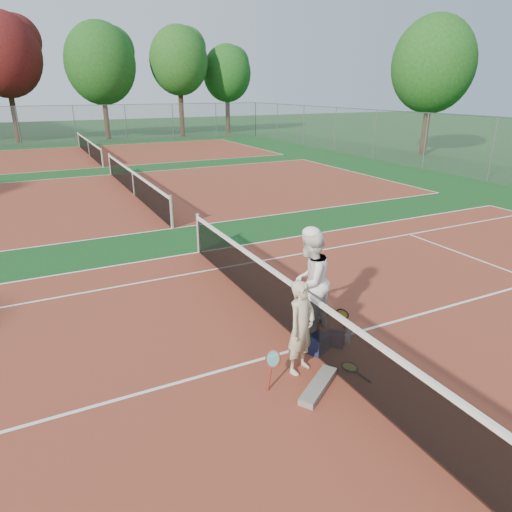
{
  "coord_description": "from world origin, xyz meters",
  "views": [
    {
      "loc": [
        -3.91,
        -5.83,
        4.27
      ],
      "look_at": [
        0.0,
        1.98,
        1.05
      ],
      "focal_mm": 32.0,
      "sensor_mm": 36.0,
      "label": 1
    }
  ],
  "objects_px": {
    "racket_red": "(273,367)",
    "sports_bag_purple": "(335,339)",
    "net_main": "(307,321)",
    "racket_black_held": "(342,321)",
    "player_a": "(301,327)",
    "player_b": "(309,282)",
    "racket_spare": "(350,367)",
    "sports_bag_navy": "(318,344)",
    "water_bottle": "(348,336)"
  },
  "relations": [
    {
      "from": "player_a",
      "to": "sports_bag_purple",
      "type": "height_order",
      "value": "player_a"
    },
    {
      "from": "player_a",
      "to": "player_b",
      "type": "height_order",
      "value": "player_b"
    },
    {
      "from": "racket_spare",
      "to": "sports_bag_purple",
      "type": "distance_m",
      "value": 0.73
    },
    {
      "from": "sports_bag_navy",
      "to": "racket_red",
      "type": "bearing_deg",
      "value": -158.57
    },
    {
      "from": "sports_bag_purple",
      "to": "water_bottle",
      "type": "bearing_deg",
      "value": -15.34
    },
    {
      "from": "player_a",
      "to": "water_bottle",
      "type": "distance_m",
      "value": 1.37
    },
    {
      "from": "player_b",
      "to": "racket_black_held",
      "type": "relative_size",
      "value": 3.6
    },
    {
      "from": "net_main",
      "to": "sports_bag_purple",
      "type": "relative_size",
      "value": 35.79
    },
    {
      "from": "sports_bag_navy",
      "to": "sports_bag_purple",
      "type": "relative_size",
      "value": 1.23
    },
    {
      "from": "water_bottle",
      "to": "net_main",
      "type": "bearing_deg",
      "value": 160.7
    },
    {
      "from": "player_b",
      "to": "water_bottle",
      "type": "distance_m",
      "value": 1.18
    },
    {
      "from": "racket_red",
      "to": "sports_bag_navy",
      "type": "xyz_separation_m",
      "value": [
        1.13,
        0.44,
        -0.13
      ]
    },
    {
      "from": "player_b",
      "to": "sports_bag_purple",
      "type": "bearing_deg",
      "value": 73.13
    },
    {
      "from": "racket_red",
      "to": "racket_spare",
      "type": "bearing_deg",
      "value": -50.43
    },
    {
      "from": "racket_spare",
      "to": "water_bottle",
      "type": "xyz_separation_m",
      "value": [
        0.44,
        0.63,
        0.13
      ]
    },
    {
      "from": "player_b",
      "to": "racket_black_held",
      "type": "bearing_deg",
      "value": 109.7
    },
    {
      "from": "player_a",
      "to": "sports_bag_purple",
      "type": "xyz_separation_m",
      "value": [
        0.94,
        0.35,
        -0.65
      ]
    },
    {
      "from": "sports_bag_navy",
      "to": "water_bottle",
      "type": "height_order",
      "value": "water_bottle"
    },
    {
      "from": "net_main",
      "to": "player_b",
      "type": "xyz_separation_m",
      "value": [
        0.35,
        0.52,
        0.46
      ]
    },
    {
      "from": "net_main",
      "to": "racket_black_held",
      "type": "bearing_deg",
      "value": 5.85
    },
    {
      "from": "net_main",
      "to": "player_a",
      "type": "distance_m",
      "value": 0.76
    },
    {
      "from": "net_main",
      "to": "racket_black_held",
      "type": "distance_m",
      "value": 0.85
    },
    {
      "from": "player_b",
      "to": "player_a",
      "type": "bearing_deg",
      "value": 25.3
    },
    {
      "from": "racket_red",
      "to": "racket_black_held",
      "type": "xyz_separation_m",
      "value": [
        1.84,
        0.73,
        -0.01
      ]
    },
    {
      "from": "racket_black_held",
      "to": "sports_bag_navy",
      "type": "distance_m",
      "value": 0.78
    },
    {
      "from": "racket_red",
      "to": "sports_bag_purple",
      "type": "distance_m",
      "value": 1.58
    },
    {
      "from": "player_a",
      "to": "racket_spare",
      "type": "xyz_separation_m",
      "value": [
        0.74,
        -0.34,
        -0.75
      ]
    },
    {
      "from": "sports_bag_navy",
      "to": "racket_black_held",
      "type": "bearing_deg",
      "value": 22.18
    },
    {
      "from": "racket_spare",
      "to": "player_a",
      "type": "bearing_deg",
      "value": 59.55
    },
    {
      "from": "racket_red",
      "to": "player_a",
      "type": "bearing_deg",
      "value": -29.02
    },
    {
      "from": "player_a",
      "to": "player_b",
      "type": "bearing_deg",
      "value": 28.65
    },
    {
      "from": "player_a",
      "to": "water_bottle",
      "type": "xyz_separation_m",
      "value": [
        1.18,
        0.29,
        -0.62
      ]
    },
    {
      "from": "racket_red",
      "to": "racket_spare",
      "type": "height_order",
      "value": "racket_red"
    },
    {
      "from": "racket_red",
      "to": "player_b",
      "type": "bearing_deg",
      "value": -0.27
    },
    {
      "from": "racket_red",
      "to": "racket_black_held",
      "type": "bearing_deg",
      "value": -18.85
    },
    {
      "from": "racket_red",
      "to": "water_bottle",
      "type": "height_order",
      "value": "racket_red"
    },
    {
      "from": "player_a",
      "to": "racket_red",
      "type": "relative_size",
      "value": 2.79
    },
    {
      "from": "net_main",
      "to": "racket_black_held",
      "type": "relative_size",
      "value": 20.26
    },
    {
      "from": "player_b",
      "to": "sports_bag_purple",
      "type": "height_order",
      "value": "player_b"
    },
    {
      "from": "player_b",
      "to": "racket_red",
      "type": "height_order",
      "value": "player_b"
    },
    {
      "from": "player_a",
      "to": "racket_black_held",
      "type": "height_order",
      "value": "player_a"
    },
    {
      "from": "sports_bag_navy",
      "to": "sports_bag_purple",
      "type": "distance_m",
      "value": 0.38
    },
    {
      "from": "net_main",
      "to": "racket_red",
      "type": "distance_m",
      "value": 1.24
    },
    {
      "from": "water_bottle",
      "to": "racket_spare",
      "type": "bearing_deg",
      "value": -125.09
    },
    {
      "from": "net_main",
      "to": "sports_bag_purple",
      "type": "xyz_separation_m",
      "value": [
        0.47,
        -0.18,
        -0.39
      ]
    },
    {
      "from": "net_main",
      "to": "sports_bag_purple",
      "type": "height_order",
      "value": "net_main"
    },
    {
      "from": "racket_spare",
      "to": "sports_bag_navy",
      "type": "height_order",
      "value": "sports_bag_navy"
    },
    {
      "from": "player_b",
      "to": "net_main",
      "type": "bearing_deg",
      "value": 29.2
    },
    {
      "from": "net_main",
      "to": "water_bottle",
      "type": "bearing_deg",
      "value": -19.3
    },
    {
      "from": "player_b",
      "to": "sports_bag_navy",
      "type": "bearing_deg",
      "value": 44.03
    }
  ]
}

